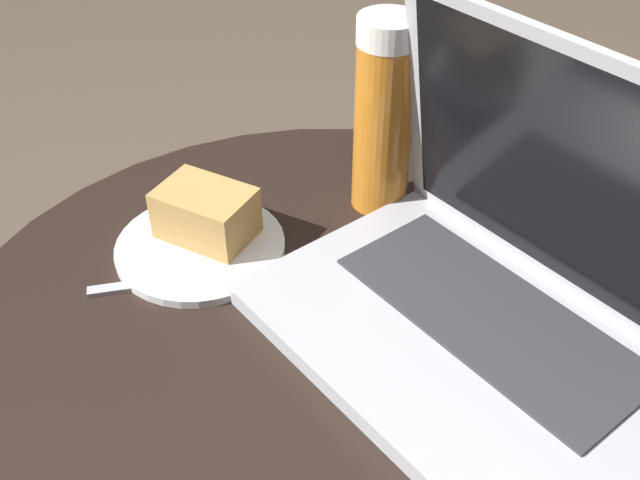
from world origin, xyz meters
name	(u,v)px	position (x,y,z in m)	size (l,w,h in m)	color
table	(331,433)	(0.00, 0.00, 0.40)	(0.74, 0.74, 0.55)	black
laptop	(495,287)	(0.11, 0.09, 0.60)	(0.42, 0.33, 0.27)	#B2B2B7
beer_glass	(384,117)	(-0.09, 0.20, 0.66)	(0.06, 0.06, 0.22)	#C6701E
snack_plate	(203,228)	(-0.19, 0.02, 0.57)	(0.18, 0.18, 0.06)	silver
fork	(187,278)	(-0.16, -0.03, 0.55)	(0.12, 0.14, 0.00)	#B2B2B7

